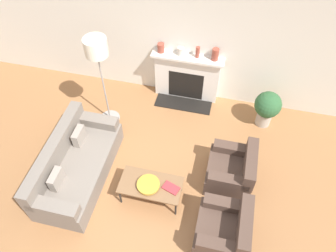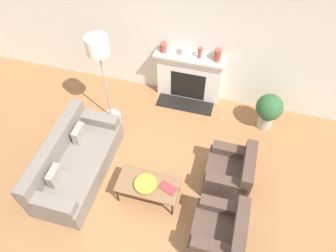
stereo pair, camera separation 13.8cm
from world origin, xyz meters
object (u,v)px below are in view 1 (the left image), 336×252
(armchair_far, at_px, (232,171))
(potted_plant, at_px, (267,107))
(mantel_vase_right, at_px, (215,54))
(bowl, at_px, (148,185))
(fireplace, at_px, (187,78))
(coffee_table, at_px, (151,185))
(floor_lamp, at_px, (97,55))
(mantel_vase_center_right, at_px, (198,52))
(couch, at_px, (75,165))
(armchair_near, at_px, (224,230))
(book, at_px, (171,188))
(mantel_vase_left, at_px, (161,48))
(mantel_vase_center_left, at_px, (181,51))

(armchair_far, bearing_deg, potted_plant, 161.61)
(mantel_vase_right, bearing_deg, bowl, -103.81)
(fireplace, bearing_deg, coffee_table, -92.04)
(floor_lamp, relative_size, mantel_vase_center_right, 8.36)
(couch, xyz_separation_m, armchair_near, (2.65, -0.55, -0.01))
(coffee_table, height_order, floor_lamp, floor_lamp)
(coffee_table, height_order, book, book)
(fireplace, distance_m, armchair_far, 2.24)
(armchair_near, height_order, potted_plant, potted_plant)
(armchair_near, relative_size, mantel_vase_center_right, 3.63)
(fireplace, height_order, mantel_vase_left, mantel_vase_left)
(potted_plant, bearing_deg, book, -123.96)
(mantel_vase_right, bearing_deg, armchair_near, -77.54)
(book, bearing_deg, coffee_table, -159.89)
(coffee_table, distance_m, mantel_vase_left, 2.71)
(bowl, distance_m, book, 0.37)
(bowl, distance_m, potted_plant, 2.80)
(coffee_table, bearing_deg, potted_plant, 50.29)
(fireplace, xyz_separation_m, armchair_near, (1.18, -2.98, -0.23))
(armchair_far, bearing_deg, couch, -78.80)
(armchair_far, height_order, potted_plant, potted_plant)
(armchair_near, bearing_deg, floor_lamp, -127.44)
(fireplace, height_order, mantel_vase_center_left, mantel_vase_center_left)
(book, distance_m, mantel_vase_left, 2.77)
(book, bearing_deg, armchair_far, 53.14)
(mantel_vase_right, bearing_deg, fireplace, -178.34)
(armchair_far, distance_m, mantel_vase_right, 2.22)
(armchair_far, distance_m, mantel_vase_center_left, 2.48)
(floor_lamp, relative_size, mantel_vase_center_left, 11.78)
(book, bearing_deg, floor_lamp, 156.07)
(fireplace, bearing_deg, armchair_near, -68.41)
(mantel_vase_center_right, height_order, mantel_vase_right, mantel_vase_right)
(armchair_near, height_order, book, armchair_near)
(bowl, relative_size, mantel_vase_center_left, 2.28)
(couch, relative_size, mantel_vase_left, 10.84)
(potted_plant, bearing_deg, armchair_near, -100.88)
(mantel_vase_left, distance_m, mantel_vase_center_left, 0.39)
(couch, xyz_separation_m, mantel_vase_center_left, (1.32, 2.44, 0.86))
(armchair_near, xyz_separation_m, floor_lamp, (-2.56, 1.96, 1.31))
(armchair_near, distance_m, floor_lamp, 3.49)
(mantel_vase_center_left, relative_size, potted_plant, 0.21)
(book, relative_size, potted_plant, 0.38)
(coffee_table, xyz_separation_m, bowl, (-0.03, -0.03, 0.07))
(bowl, height_order, mantel_vase_center_left, mantel_vase_center_left)
(armchair_near, distance_m, mantel_vase_right, 3.19)
(mantel_vase_center_left, bearing_deg, mantel_vase_right, 0.00)
(bowl, xyz_separation_m, mantel_vase_right, (0.63, 2.58, 0.76))
(armchair_near, bearing_deg, fireplace, -158.41)
(fireplace, bearing_deg, mantel_vase_right, 1.66)
(couch, relative_size, floor_lamp, 1.03)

